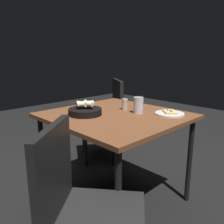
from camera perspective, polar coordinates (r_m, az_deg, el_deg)
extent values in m
plane|color=black|center=(2.14, 0.76, -20.25)|extent=(8.00, 8.00, 0.00)
cube|color=brown|center=(1.84, 0.84, -0.94)|extent=(1.00, 0.95, 0.03)
cylinder|color=black|center=(2.04, 18.41, -11.27)|extent=(0.04, 0.04, 0.72)
cylinder|color=black|center=(2.53, 0.43, -5.64)|extent=(0.04, 0.04, 0.72)
cylinder|color=black|center=(1.44, 1.48, -21.94)|extent=(0.04, 0.04, 0.72)
cylinder|color=black|center=(2.07, -16.55, -10.79)|extent=(0.04, 0.04, 0.72)
cylinder|color=white|center=(1.87, 13.90, -0.41)|extent=(0.22, 0.22, 0.01)
cube|color=tan|center=(1.86, 13.93, -0.05)|extent=(0.15, 0.15, 0.01)
cube|color=#F1D98D|center=(1.86, 13.94, 0.19)|extent=(0.14, 0.14, 0.01)
sphere|color=brown|center=(1.84, 14.37, 0.11)|extent=(0.02, 0.02, 0.02)
sphere|color=brown|center=(1.86, 14.07, 0.27)|extent=(0.02, 0.02, 0.02)
sphere|color=brown|center=(1.87, 13.43, 0.40)|extent=(0.02, 0.02, 0.02)
cylinder|color=black|center=(1.82, -6.59, 0.09)|extent=(0.26, 0.26, 0.05)
cylinder|color=beige|center=(1.80, -6.61, 1.98)|extent=(0.08, 0.14, 0.04)
cylinder|color=beige|center=(1.80, -6.65, 1.98)|extent=(0.14, 0.08, 0.04)
cylinder|color=beige|center=(1.83, -6.41, 2.13)|extent=(0.11, 0.09, 0.04)
cylinder|color=red|center=(1.87, -7.25, 0.37)|extent=(0.06, 0.06, 0.03)
cylinder|color=silver|center=(1.85, 6.47, 1.64)|extent=(0.08, 0.08, 0.13)
cylinder|color=#B78F17|center=(1.86, 6.43, 0.37)|extent=(0.07, 0.07, 0.04)
cylinder|color=#BFB299|center=(1.96, 3.10, 1.67)|extent=(0.05, 0.05, 0.08)
cylinder|color=maroon|center=(1.97, 3.10, 1.15)|extent=(0.04, 0.04, 0.04)
cylinder|color=#B7B7BC|center=(1.95, 3.12, 3.03)|extent=(0.05, 0.05, 0.01)
cube|color=black|center=(1.21, -3.53, -24.66)|extent=(0.62, 0.62, 0.04)
cube|color=black|center=(1.13, -14.05, -13.91)|extent=(0.29, 0.35, 0.43)
cube|color=#272727|center=(2.71, -2.81, -2.91)|extent=(0.61, 0.61, 0.04)
cube|color=black|center=(2.68, 1.36, 2.72)|extent=(0.37, 0.26, 0.49)
cylinder|color=black|center=(2.94, -6.98, -6.16)|extent=(0.03, 0.03, 0.40)
cylinder|color=black|center=(2.59, -6.35, -9.00)|extent=(0.03, 0.03, 0.40)
cylinder|color=black|center=(2.99, 0.34, -5.73)|extent=(0.03, 0.03, 0.40)
cylinder|color=black|center=(2.64, 1.98, -8.43)|extent=(0.03, 0.03, 0.40)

